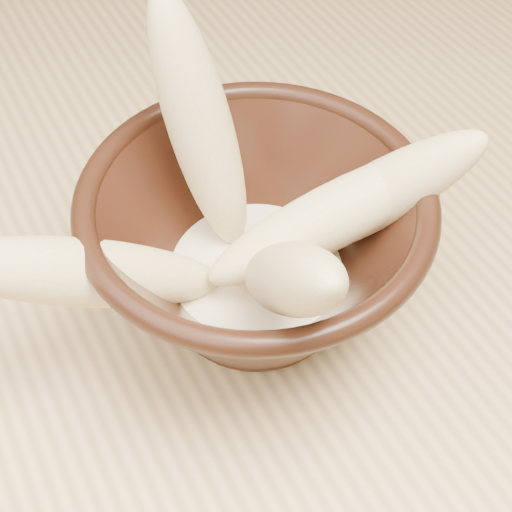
{
  "coord_description": "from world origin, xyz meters",
  "views": [
    {
      "loc": [
        -0.13,
        -0.41,
        1.16
      ],
      "look_at": [
        0.0,
        -0.16,
        0.81
      ],
      "focal_mm": 50.0,
      "sensor_mm": 36.0,
      "label": 1
    }
  ],
  "objects": [
    {
      "name": "banana_right",
      "position": [
        0.07,
        -0.18,
        0.84
      ],
      "size": [
        0.15,
        0.1,
        0.13
      ],
      "primitive_type": "ellipsoid",
      "rotation": [
        0.86,
        0.0,
        1.08
      ],
      "color": "tan",
      "rests_on": "bowl"
    },
    {
      "name": "banana_left",
      "position": [
        -0.1,
        -0.15,
        0.84
      ],
      "size": [
        0.17,
        0.05,
        0.13
      ],
      "primitive_type": "ellipsoid",
      "rotation": [
        0.99,
        0.0,
        -1.63
      ],
      "color": "tan",
      "rests_on": "bowl"
    },
    {
      "name": "bowl",
      "position": [
        0.0,
        -0.16,
        0.82
      ],
      "size": [
        0.21,
        0.21,
        0.12
      ],
      "rotation": [
        0.0,
        0.0,
        0.06
      ],
      "color": "black",
      "rests_on": "table"
    },
    {
      "name": "table",
      "position": [
        0.0,
        0.0,
        0.67
      ],
      "size": [
        1.2,
        0.8,
        0.75
      ],
      "color": "tan",
      "rests_on": "ground"
    },
    {
      "name": "banana_upright",
      "position": [
        -0.0,
        -0.11,
        0.88
      ],
      "size": [
        0.06,
        0.1,
        0.18
      ],
      "primitive_type": "ellipsoid",
      "rotation": [
        0.32,
        0.0,
        3.43
      ],
      "color": "tan",
      "rests_on": "bowl"
    },
    {
      "name": "banana_across",
      "position": [
        0.04,
        -0.18,
        0.84
      ],
      "size": [
        0.17,
        0.06,
        0.09
      ],
      "primitive_type": "ellipsoid",
      "rotation": [
        1.22,
        0.0,
        1.42
      ],
      "color": "tan",
      "rests_on": "bowl"
    },
    {
      "name": "banana_front",
      "position": [
        -0.01,
        -0.22,
        0.86
      ],
      "size": [
        0.07,
        0.15,
        0.16
      ],
      "primitive_type": "ellipsoid",
      "rotation": [
        0.7,
        0.0,
        -0.24
      ],
      "color": "tan",
      "rests_on": "bowl"
    },
    {
      "name": "milk_puddle",
      "position": [
        0.0,
        -0.16,
        0.79
      ],
      "size": [
        0.12,
        0.12,
        0.02
      ],
      "primitive_type": "cylinder",
      "color": "beige",
      "rests_on": "bowl"
    }
  ]
}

